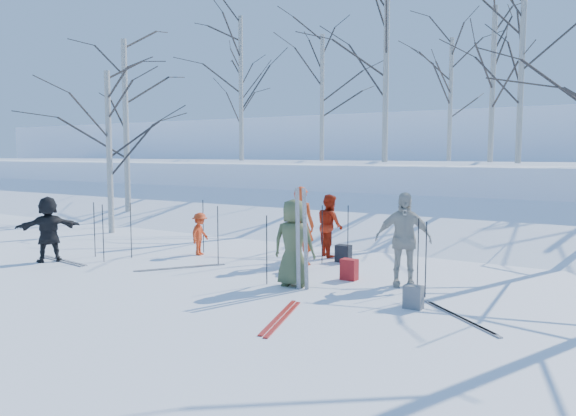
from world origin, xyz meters
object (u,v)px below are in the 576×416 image
Objects in this scene: skier_olive_center at (294,243)px; backpack_dark at (343,253)px; skier_red_north at (301,226)px; skier_grey_west at (48,229)px; skier_red_seated at (200,234)px; backpack_red at (349,269)px; skier_cream_east at (403,239)px; skier_redor_behind at (330,225)px; dog at (298,260)px; backpack_grey at (413,297)px.

skier_olive_center reaches higher than backpack_dark.
skier_red_north is 5.87m from skier_grey_west.
backpack_dark is (3.42, 1.10, -0.33)m from skier_red_seated.
skier_cream_east is at bearing 4.75° from backpack_red.
backpack_red is (0.66, 1.04, -0.62)m from skier_olive_center.
skier_red_seated is 5.46m from skier_cream_east.
skier_redor_behind is at bearing 142.17° from backpack_dark.
backpack_dark is (5.81, 3.64, -0.57)m from skier_grey_west.
skier_olive_center reaches higher than skier_red_seated.
skier_redor_behind is at bearing -123.10° from dog.
skier_red_seated is 3.18m from dog.
skier_red_north reaches higher than skier_red_seated.
skier_red_seated is 2.64× the size of backpack_dark.
skier_grey_west is (-2.39, -2.54, 0.24)m from skier_red_seated.
skier_olive_center is at bearing -122.63° from backpack_red.
skier_red_north is 1.94m from backpack_red.
backpack_grey is (3.02, -1.34, -0.09)m from dog.
skier_red_north is at bearing 153.32° from backpack_red.
skier_cream_east reaches higher than skier_redor_behind.
skier_redor_behind is at bearing 159.37° from skier_grey_west.
skier_cream_east is 2.38m from dog.
backpack_grey is (1.81, -1.32, -0.02)m from backpack_red.
dog is (3.14, -0.47, -0.25)m from skier_red_seated.
skier_red_seated is at bearing -34.57° from skier_olive_center.
skier_red_seated reaches higher than dog.
skier_grey_west is (-6.09, -1.01, -0.07)m from skier_olive_center.
backpack_grey is (3.43, -2.13, -0.70)m from skier_red_north.
backpack_dark is at bearing 120.41° from backpack_red.
backpack_red reaches higher than backpack_dark.
backpack_red is 1.85m from backpack_dark.
skier_red_seated is (-2.73, -0.32, -0.36)m from skier_red_north.
skier_olive_center is 0.93× the size of skier_red_north.
skier_olive_center is 2.55× the size of dog.
skier_grey_west reaches higher than skier_red_seated.
skier_red_north is 4.10m from backpack_grey.
skier_cream_east is 4.27× the size of backpack_red.
skier_red_seated is (-2.80, -1.58, -0.24)m from skier_redor_behind.
backpack_dark is at bearing -136.33° from skier_red_north.
skier_cream_east is 8.12m from skier_grey_west.
dog is at bearing 138.36° from skier_redor_behind.
skier_red_north is 4.45× the size of backpack_dark.
skier_cream_east is (5.44, -0.41, 0.37)m from skier_red_seated.
skier_olive_center is at bearing 130.32° from skier_grey_west.
skier_red_seated is 2.52× the size of backpack_red.
backpack_red is at bearing 161.51° from skier_cream_east.
backpack_red reaches higher than backpack_grey.
skier_red_seated is 6.43m from backpack_grey.
backpack_grey is (0.72, -1.41, -0.71)m from skier_cream_east.
skier_olive_center is 2.09m from skier_red_north.
backpack_red is 2.23m from backpack_grey.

